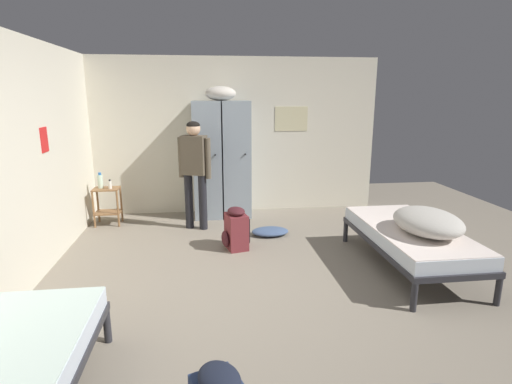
{
  "coord_description": "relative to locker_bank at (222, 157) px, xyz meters",
  "views": [
    {
      "loc": [
        -0.53,
        -3.81,
        1.95
      ],
      "look_at": [
        0.0,
        0.29,
        0.95
      ],
      "focal_mm": 28.46,
      "sensor_mm": 36.0,
      "label": 1
    }
  ],
  "objects": [
    {
      "name": "ground_plane",
      "position": [
        0.25,
        -2.64,
        -0.97
      ],
      "size": [
        9.33,
        9.33,
        0.0
      ],
      "primitive_type": "plane",
      "color": "gray"
    },
    {
      "name": "room_backdrop",
      "position": [
        -1.04,
        -1.31,
        0.3
      ],
      "size": [
        4.74,
        5.89,
        2.54
      ],
      "color": "beige",
      "rests_on": "ground_plane"
    },
    {
      "name": "locker_bank",
      "position": [
        0.0,
        0.0,
        0.0
      ],
      "size": [
        0.9,
        0.55,
        2.07
      ],
      "color": "#8C99A3",
      "rests_on": "ground_plane"
    },
    {
      "name": "shelf_unit",
      "position": [
        -1.76,
        -0.26,
        -0.62
      ],
      "size": [
        0.38,
        0.3,
        0.57
      ],
      "color": "brown",
      "rests_on": "ground_plane"
    },
    {
      "name": "bed_right",
      "position": [
        2.01,
        -2.35,
        -0.59
      ],
      "size": [
        0.9,
        1.9,
        0.49
      ],
      "color": "#28282D",
      "rests_on": "ground_plane"
    },
    {
      "name": "bedding_heap",
      "position": [
        2.08,
        -2.57,
        -0.35
      ],
      "size": [
        0.66,
        0.88,
        0.26
      ],
      "color": "#B7B2A8",
      "rests_on": "bed_right"
    },
    {
      "name": "person_traveler",
      "position": [
        -0.42,
        -0.62,
        -0.02
      ],
      "size": [
        0.47,
        0.31,
        1.58
      ],
      "color": "black",
      "rests_on": "ground_plane"
    },
    {
      "name": "water_bottle",
      "position": [
        -1.84,
        -0.24,
        -0.29
      ],
      "size": [
        0.08,
        0.08,
        0.24
      ],
      "color": "silver",
      "rests_on": "shelf_unit"
    },
    {
      "name": "lotion_bottle",
      "position": [
        -1.69,
        -0.3,
        -0.34
      ],
      "size": [
        0.05,
        0.05,
        0.14
      ],
      "color": "white",
      "rests_on": "shelf_unit"
    },
    {
      "name": "backpack_maroon",
      "position": [
        0.1,
        -1.5,
        -0.71
      ],
      "size": [
        0.38,
        0.37,
        0.55
      ],
      "color": "maroon",
      "rests_on": "ground_plane"
    },
    {
      "name": "clothes_pile_denim",
      "position": [
        0.62,
        -1.05,
        -0.92
      ],
      "size": [
        0.52,
        0.37,
        0.1
      ],
      "color": "#42567A",
      "rests_on": "ground_plane"
    }
  ]
}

